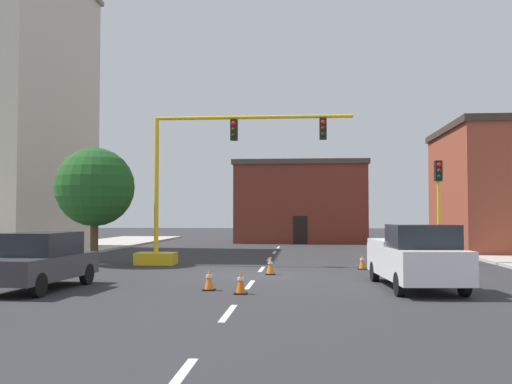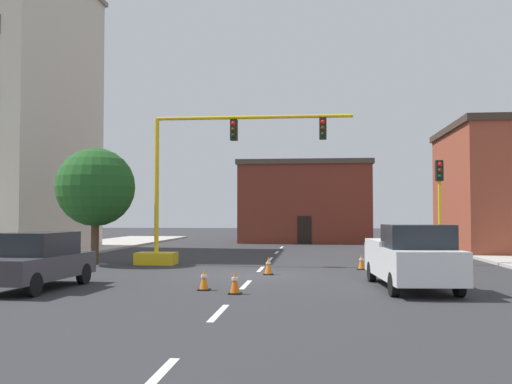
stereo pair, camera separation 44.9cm
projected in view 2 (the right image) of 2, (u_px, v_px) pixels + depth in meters
The scene contains 19 objects.
ground_plane at pixel (255, 275), 21.90m from camera, with size 160.00×160.00×0.00m, color #2D2D30.
sidewalk_left at pixel (20, 256), 31.16m from camera, with size 6.00×56.00×0.14m, color #B2ADA3.
lane_stripe_seg_0 at pixel (154, 380), 7.97m from camera, with size 0.16×2.40×0.01m, color silver.
lane_stripe_seg_1 at pixel (219, 313), 13.44m from camera, with size 0.16×2.40×0.01m, color silver.
lane_stripe_seg_2 at pixel (246, 285), 18.91m from camera, with size 0.16×2.40×0.01m, color silver.
lane_stripe_seg_3 at pixel (261, 269), 24.38m from camera, with size 0.16×2.40×0.01m, color silver.
lane_stripe_seg_4 at pixel (270, 259), 29.85m from camera, with size 0.16×2.40×0.01m, color silver.
lane_stripe_seg_5 at pixel (277, 252), 35.32m from camera, with size 0.16×2.40×0.01m, color silver.
lane_stripe_seg_6 at pixel (282, 247), 40.79m from camera, with size 0.16×2.40×0.01m, color silver.
building_brick_center at pixel (305, 202), 49.47m from camera, with size 10.97×7.98×6.74m.
traffic_signal_gantry at pixel (184, 215), 26.66m from camera, with size 9.92×1.20×6.83m.
traffic_light_pole_right at pixel (439, 188), 26.73m from camera, with size 0.32×0.47×4.80m.
tree_left_near at pixel (95, 187), 26.83m from camera, with size 3.63×3.63×5.39m.
pickup_truck_white at pixel (411, 257), 17.89m from camera, with size 2.35×5.52×1.99m.
sedan_dark_gray_near_left at pixel (36, 260), 17.77m from camera, with size 2.15×4.62×1.74m.
traffic_cone_roadside_a at pixel (235, 282), 16.68m from camera, with size 0.36×0.36×0.68m.
traffic_cone_roadside_b at pixel (362, 262), 24.20m from camera, with size 0.36×0.36×0.65m.
traffic_cone_roadside_c at pixel (204, 280), 17.52m from camera, with size 0.36×0.36×0.66m.
traffic_cone_roadside_d at pixel (268, 266), 22.12m from camera, with size 0.36×0.36×0.69m.
Camera 2 is at (2.17, -21.90, 2.27)m, focal length 40.71 mm.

